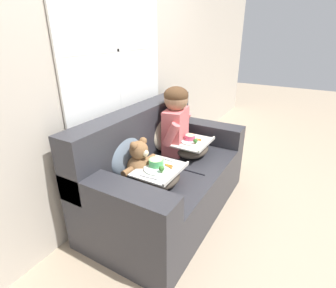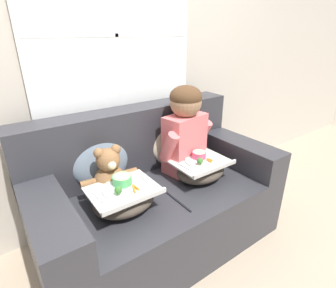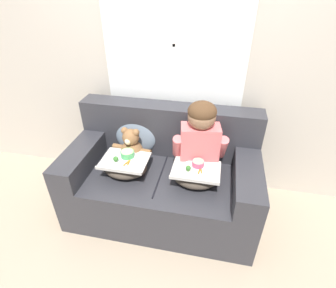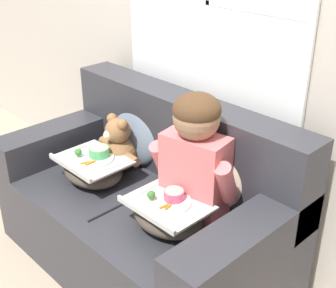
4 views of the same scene
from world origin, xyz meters
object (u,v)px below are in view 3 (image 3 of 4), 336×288
couch (164,178)px  lap_tray_teddy (125,166)px  teddy_bear (131,148)px  throw_pillow_behind_child (201,141)px  throw_pillow_behind_teddy (136,134)px  child_figure (200,135)px  lap_tray_child (196,175)px

couch → lap_tray_teddy: bearing=-155.1°
teddy_bear → throw_pillow_behind_child: bearing=13.7°
throw_pillow_behind_teddy → teddy_bear: bearing=-90.2°
couch → throw_pillow_behind_child: size_ratio=3.72×
throw_pillow_behind_child → child_figure: 0.21m
child_figure → lap_tray_teddy: size_ratio=1.65×
lap_tray_child → lap_tray_teddy: 0.62m
throw_pillow_behind_child → teddy_bear: size_ratio=1.19×
throw_pillow_behind_teddy → lap_tray_teddy: (0.00, -0.34, -0.13)m
couch → throw_pillow_behind_child: couch is taller
couch → teddy_bear: 0.42m
child_figure → teddy_bear: bearing=-179.7°
throw_pillow_behind_child → lap_tray_child: 0.36m
throw_pillow_behind_teddy → lap_tray_teddy: throw_pillow_behind_teddy is taller
child_figure → lap_tray_child: (-0.00, -0.19, -0.28)m
throw_pillow_behind_child → child_figure: bearing=-89.9°
throw_pillow_behind_child → lap_tray_teddy: bearing=-151.5°
couch → child_figure: size_ratio=2.55×
throw_pillow_behind_child → throw_pillow_behind_teddy: (-0.62, 0.00, 0.00)m
child_figure → teddy_bear: 0.66m
couch → lap_tray_child: couch is taller
teddy_bear → lap_tray_child: teddy_bear is taller
throw_pillow_behind_child → throw_pillow_behind_teddy: bearing=180.0°
lap_tray_teddy → teddy_bear: bearing=90.3°
couch → teddy_bear: size_ratio=4.41×
teddy_bear → lap_tray_child: bearing=-16.7°
teddy_bear → lap_tray_teddy: bearing=-89.7°
child_figure → couch: bearing=-171.6°
couch → child_figure: 0.58m
throw_pillow_behind_child → lap_tray_child: (-0.00, -0.34, -0.13)m
throw_pillow_behind_child → lap_tray_child: size_ratio=1.14×
teddy_bear → lap_tray_child: 0.65m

